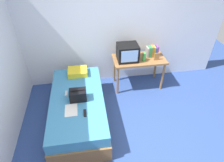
{
  "coord_description": "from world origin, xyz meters",
  "views": [
    {
      "loc": [
        -0.59,
        -1.96,
        2.93
      ],
      "look_at": [
        -0.13,
        1.05,
        0.59
      ],
      "focal_mm": 30.72,
      "sensor_mm": 36.0,
      "label": 1
    }
  ],
  "objects_px": {
    "water_bottle": "(144,57)",
    "pillow": "(78,72)",
    "book_row": "(152,51)",
    "remote_silver": "(66,93)",
    "remote_dark": "(85,113)",
    "desk": "(139,62)",
    "picture_frame": "(157,57)",
    "handbag": "(78,95)",
    "tv": "(128,52)",
    "magazine": "(71,110)",
    "bed": "(78,108)"
  },
  "relations": [
    {
      "from": "water_bottle",
      "to": "pillow",
      "type": "relative_size",
      "value": 0.45
    },
    {
      "from": "book_row",
      "to": "remote_silver",
      "type": "distance_m",
      "value": 2.09
    },
    {
      "from": "remote_silver",
      "to": "remote_dark",
      "type": "bearing_deg",
      "value": -59.44
    },
    {
      "from": "water_bottle",
      "to": "pillow",
      "type": "distance_m",
      "value": 1.46
    },
    {
      "from": "remote_dark",
      "to": "remote_silver",
      "type": "height_order",
      "value": "same"
    },
    {
      "from": "desk",
      "to": "pillow",
      "type": "relative_size",
      "value": 2.89
    },
    {
      "from": "book_row",
      "to": "picture_frame",
      "type": "height_order",
      "value": "book_row"
    },
    {
      "from": "handbag",
      "to": "remote_dark",
      "type": "distance_m",
      "value": 0.39
    },
    {
      "from": "tv",
      "to": "magazine",
      "type": "distance_m",
      "value": 1.73
    },
    {
      "from": "tv",
      "to": "water_bottle",
      "type": "relative_size",
      "value": 2.42
    },
    {
      "from": "desk",
      "to": "remote_silver",
      "type": "relative_size",
      "value": 8.06
    },
    {
      "from": "picture_frame",
      "to": "remote_dark",
      "type": "bearing_deg",
      "value": -144.1
    },
    {
      "from": "picture_frame",
      "to": "pillow",
      "type": "distance_m",
      "value": 1.74
    },
    {
      "from": "handbag",
      "to": "book_row",
      "type": "bearing_deg",
      "value": 30.82
    },
    {
      "from": "desk",
      "to": "bed",
      "type": "bearing_deg",
      "value": -147.86
    },
    {
      "from": "tv",
      "to": "remote_silver",
      "type": "distance_m",
      "value": 1.55
    },
    {
      "from": "bed",
      "to": "remote_silver",
      "type": "height_order",
      "value": "remote_silver"
    },
    {
      "from": "book_row",
      "to": "handbag",
      "type": "distance_m",
      "value": 1.96
    },
    {
      "from": "magazine",
      "to": "water_bottle",
      "type": "bearing_deg",
      "value": 34.76
    },
    {
      "from": "pillow",
      "to": "handbag",
      "type": "distance_m",
      "value": 0.8
    },
    {
      "from": "pillow",
      "to": "remote_silver",
      "type": "distance_m",
      "value": 0.66
    },
    {
      "from": "desk",
      "to": "picture_frame",
      "type": "relative_size",
      "value": 6.97
    },
    {
      "from": "water_bottle",
      "to": "remote_dark",
      "type": "distance_m",
      "value": 1.82
    },
    {
      "from": "water_bottle",
      "to": "remote_silver",
      "type": "xyz_separation_m",
      "value": [
        -1.67,
        -0.65,
        -0.27
      ]
    },
    {
      "from": "water_bottle",
      "to": "remote_dark",
      "type": "xyz_separation_m",
      "value": [
        -1.35,
        -1.2,
        -0.27
      ]
    },
    {
      "from": "picture_frame",
      "to": "remote_silver",
      "type": "relative_size",
      "value": 1.16
    },
    {
      "from": "bed",
      "to": "water_bottle",
      "type": "bearing_deg",
      "value": 27.91
    },
    {
      "from": "desk",
      "to": "handbag",
      "type": "xyz_separation_m",
      "value": [
        -1.37,
        -0.93,
        0.01
      ]
    },
    {
      "from": "desk",
      "to": "tv",
      "type": "distance_m",
      "value": 0.39
    },
    {
      "from": "handbag",
      "to": "magazine",
      "type": "bearing_deg",
      "value": -116.06
    },
    {
      "from": "handbag",
      "to": "magazine",
      "type": "relative_size",
      "value": 1.03
    },
    {
      "from": "desk",
      "to": "handbag",
      "type": "bearing_deg",
      "value": -145.9
    },
    {
      "from": "water_bottle",
      "to": "book_row",
      "type": "bearing_deg",
      "value": 36.54
    },
    {
      "from": "tv",
      "to": "handbag",
      "type": "relative_size",
      "value": 1.47
    },
    {
      "from": "magazine",
      "to": "remote_silver",
      "type": "bearing_deg",
      "value": 102.14
    },
    {
      "from": "tv",
      "to": "remote_dark",
      "type": "relative_size",
      "value": 2.82
    },
    {
      "from": "magazine",
      "to": "remote_dark",
      "type": "relative_size",
      "value": 1.86
    },
    {
      "from": "handbag",
      "to": "remote_silver",
      "type": "xyz_separation_m",
      "value": [
        -0.22,
        0.18,
        -0.09
      ]
    },
    {
      "from": "handbag",
      "to": "magazine",
      "type": "distance_m",
      "value": 0.31
    },
    {
      "from": "desk",
      "to": "remote_silver",
      "type": "distance_m",
      "value": 1.76
    },
    {
      "from": "pillow",
      "to": "remote_dark",
      "type": "relative_size",
      "value": 2.57
    },
    {
      "from": "book_row",
      "to": "remote_dark",
      "type": "distance_m",
      "value": 2.1
    },
    {
      "from": "picture_frame",
      "to": "remote_dark",
      "type": "relative_size",
      "value": 1.07
    },
    {
      "from": "desk",
      "to": "water_bottle",
      "type": "height_order",
      "value": "water_bottle"
    },
    {
      "from": "tv",
      "to": "picture_frame",
      "type": "bearing_deg",
      "value": -9.32
    },
    {
      "from": "bed",
      "to": "book_row",
      "type": "bearing_deg",
      "value": 29.15
    },
    {
      "from": "book_row",
      "to": "picture_frame",
      "type": "bearing_deg",
      "value": -73.35
    },
    {
      "from": "desk",
      "to": "book_row",
      "type": "xyz_separation_m",
      "value": [
        0.3,
        0.07,
        0.21
      ]
    },
    {
      "from": "desk",
      "to": "magazine",
      "type": "distance_m",
      "value": 1.92
    },
    {
      "from": "remote_silver",
      "to": "magazine",
      "type": "bearing_deg",
      "value": -77.86
    }
  ]
}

